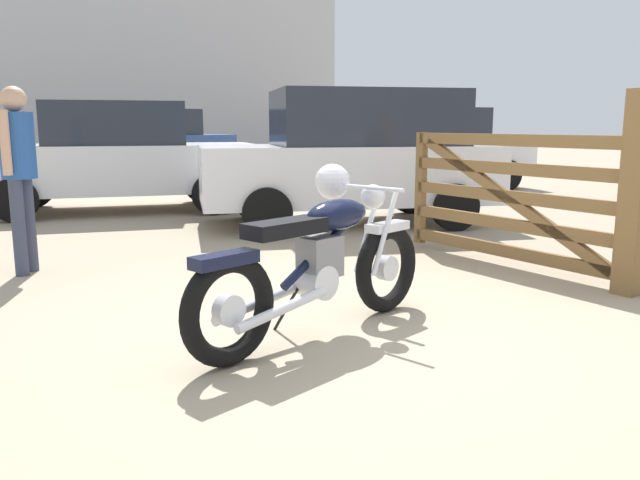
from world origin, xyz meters
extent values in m
plane|color=gray|center=(0.00, 0.00, 0.00)|extent=(80.00, 80.00, 0.00)
torus|color=black|center=(0.34, 0.40, 0.32)|extent=(0.62, 0.38, 0.64)
cylinder|color=silver|center=(0.34, 0.40, 0.32)|extent=(0.20, 0.15, 0.18)
torus|color=black|center=(-0.95, -0.23, 0.32)|extent=(0.62, 0.38, 0.64)
cylinder|color=silver|center=(-0.95, -0.23, 0.32)|extent=(0.20, 0.15, 0.18)
cube|color=silver|center=(0.34, 0.40, 0.62)|extent=(0.38, 0.27, 0.06)
cube|color=black|center=(-0.97, -0.24, 0.61)|extent=(0.42, 0.29, 0.07)
cylinder|color=silver|center=(0.20, 0.41, 0.60)|extent=(0.27, 0.16, 0.58)
cylinder|color=silver|center=(0.26, 0.28, 0.60)|extent=(0.27, 0.16, 0.58)
sphere|color=silver|center=(0.19, 0.32, 0.85)|extent=(0.17, 0.17, 0.17)
cylinder|color=silver|center=(0.11, 0.29, 0.92)|extent=(0.30, 0.57, 0.03)
sphere|color=silver|center=(-0.02, 0.56, 0.94)|extent=(0.25, 0.25, 0.25)
cylinder|color=black|center=(-0.25, 0.11, 0.58)|extent=(0.70, 0.38, 0.47)
ellipsoid|color=black|center=(-0.14, 0.16, 0.76)|extent=(0.56, 0.42, 0.20)
cube|color=black|center=(-0.56, -0.04, 0.73)|extent=(0.57, 0.42, 0.09)
cube|color=slate|center=(-0.29, 0.09, 0.51)|extent=(0.31, 0.28, 0.26)
cylinder|color=silver|center=(-0.32, 0.08, 0.36)|extent=(0.29, 0.28, 0.22)
cylinder|color=silver|center=(-0.71, 0.00, 0.28)|extent=(0.66, 0.36, 0.14)
cylinder|color=silver|center=(-0.62, -0.18, 0.28)|extent=(0.66, 0.36, 0.14)
cylinder|color=black|center=(-0.49, 0.18, 0.16)|extent=(0.12, 0.22, 0.33)
cube|color=brown|center=(2.34, 0.13, 0.80)|extent=(0.22, 0.22, 1.60)
cube|color=brown|center=(1.80, 2.47, 0.65)|extent=(0.10, 0.12, 1.20)
cube|color=brown|center=(2.07, 1.30, 0.15)|extent=(0.62, 2.36, 0.11)
cube|color=brown|center=(2.07, 1.30, 0.41)|extent=(0.62, 2.36, 0.11)
cube|color=brown|center=(2.07, 1.30, 0.67)|extent=(0.62, 2.36, 0.11)
cube|color=brown|center=(2.07, 1.30, 0.93)|extent=(0.62, 2.36, 0.11)
cube|color=brown|center=(2.07, 1.30, 1.19)|extent=(0.62, 2.36, 0.11)
cube|color=brown|center=(2.07, 1.30, 0.65)|extent=(0.57, 2.16, 1.08)
cylinder|color=#383D51|center=(-2.12, 2.73, 0.43)|extent=(0.12, 0.12, 0.86)
cylinder|color=#383D51|center=(-2.19, 2.57, 0.43)|extent=(0.12, 0.12, 0.86)
cylinder|color=#234C93|center=(-2.16, 2.65, 1.15)|extent=(0.30, 0.30, 0.58)
cylinder|color=tan|center=(-2.08, 2.82, 1.18)|extent=(0.08, 0.08, 0.55)
cylinder|color=tan|center=(-2.23, 2.48, 1.18)|extent=(0.08, 0.08, 0.55)
sphere|color=tan|center=(-2.16, 2.65, 1.55)|extent=(0.22, 0.22, 0.22)
cylinder|color=black|center=(-2.49, 6.07, 0.31)|extent=(0.64, 0.26, 0.62)
cylinder|color=black|center=(-2.33, 7.78, 0.31)|extent=(0.64, 0.26, 0.62)
cylinder|color=black|center=(0.20, 5.82, 0.31)|extent=(0.64, 0.26, 0.62)
cylinder|color=black|center=(0.36, 7.53, 0.31)|extent=(0.64, 0.26, 0.62)
cube|color=silver|center=(-1.06, 6.80, 0.67)|extent=(4.34, 2.10, 0.72)
cube|color=#232833|center=(-1.06, 6.80, 1.35)|extent=(2.13, 1.74, 0.64)
cylinder|color=black|center=(6.55, 8.95, 0.31)|extent=(0.62, 0.21, 0.62)
cylinder|color=black|center=(6.58, 7.23, 0.31)|extent=(0.62, 0.21, 0.62)
cylinder|color=black|center=(3.85, 8.90, 0.31)|extent=(0.62, 0.21, 0.62)
cylinder|color=black|center=(3.88, 7.18, 0.31)|extent=(0.62, 0.21, 0.62)
cube|color=silver|center=(5.21, 8.07, 0.67)|extent=(4.23, 1.80, 0.72)
cube|color=#232833|center=(5.21, 8.07, 1.35)|extent=(2.03, 1.60, 0.64)
cylinder|color=black|center=(1.50, 15.25, 0.32)|extent=(0.65, 0.26, 0.64)
cylinder|color=black|center=(1.64, 13.49, 0.32)|extent=(0.65, 0.26, 0.64)
cylinder|color=black|center=(-1.49, 15.01, 0.32)|extent=(0.65, 0.26, 0.64)
cylinder|color=black|center=(-1.35, 13.25, 0.32)|extent=(0.65, 0.26, 0.64)
cube|color=#2D4784|center=(0.07, 14.25, 0.69)|extent=(4.83, 2.13, 0.74)
cube|color=#232833|center=(-0.23, 14.23, 1.40)|extent=(3.62, 1.88, 0.68)
cylinder|color=black|center=(0.41, 3.66, 0.30)|extent=(0.62, 0.28, 0.60)
cylinder|color=black|center=(0.67, 5.28, 0.30)|extent=(0.62, 0.28, 0.60)
cylinder|color=black|center=(2.78, 3.29, 0.30)|extent=(0.62, 0.28, 0.60)
cylinder|color=black|center=(3.04, 4.91, 0.30)|extent=(0.62, 0.28, 0.60)
cube|color=silver|center=(1.73, 4.29, 0.68)|extent=(4.11, 2.23, 0.76)
cube|color=#232833|center=(1.97, 4.25, 1.42)|extent=(2.61, 1.88, 0.72)
cube|color=#B2B2B7|center=(0.40, 30.70, 3.90)|extent=(19.59, 11.28, 7.80)
camera|label=1|loc=(-1.70, -3.57, 1.33)|focal=35.73mm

